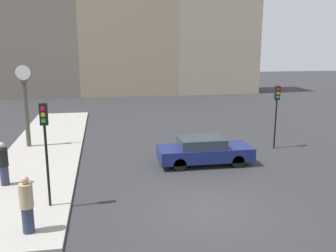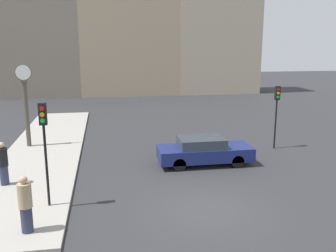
{
  "view_description": "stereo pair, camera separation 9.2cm",
  "coord_description": "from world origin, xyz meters",
  "views": [
    {
      "loc": [
        -3.52,
        -11.95,
        5.84
      ],
      "look_at": [
        0.01,
        8.32,
        1.22
      ],
      "focal_mm": 40.0,
      "sensor_mm": 36.0,
      "label": 1
    },
    {
      "loc": [
        -3.43,
        -11.97,
        5.84
      ],
      "look_at": [
        0.01,
        8.32,
        1.22
      ],
      "focal_mm": 40.0,
      "sensor_mm": 36.0,
      "label": 2
    }
  ],
  "objects": [
    {
      "name": "traffic_light_near",
      "position": [
        -5.54,
        1.03,
        2.78
      ],
      "size": [
        0.26,
        0.24,
        3.71
      ],
      "color": "black",
      "rests_on": "sidewalk_corner"
    },
    {
      "name": "building_row",
      "position": [
        -0.98,
        31.25,
        7.37
      ],
      "size": [
        28.53,
        5.0,
        18.11
      ],
      "color": "gray",
      "rests_on": "ground_plane"
    },
    {
      "name": "sedan_car",
      "position": [
        1.21,
        4.94,
        0.69
      ],
      "size": [
        4.54,
        1.74,
        1.35
      ],
      "color": "navy",
      "rests_on": "ground_plane"
    },
    {
      "name": "pedestrian_black_jacket",
      "position": [
        -7.62,
        3.43,
        1.02
      ],
      "size": [
        0.4,
        0.4,
        1.8
      ],
      "color": "#2D334C",
      "rests_on": "sidewalk_corner"
    },
    {
      "name": "ground_plane",
      "position": [
        0.0,
        0.0,
        0.0
      ],
      "size": [
        120.0,
        120.0,
        0.0
      ],
      "primitive_type": "plane",
      "color": "#2D2D30"
    },
    {
      "name": "sidewalk_corner",
      "position": [
        -6.8,
        8.71,
        0.06
      ],
      "size": [
        3.92,
        21.42,
        0.12
      ],
      "primitive_type": "cube",
      "color": "#A39E93",
      "rests_on": "ground_plane"
    },
    {
      "name": "street_clock",
      "position": [
        -7.75,
        9.39,
        2.53
      ],
      "size": [
        0.87,
        0.31,
        4.55
      ],
      "color": "#4C473D",
      "rests_on": "sidewalk_corner"
    },
    {
      "name": "traffic_light_far",
      "position": [
        5.84,
        7.0,
        2.53
      ],
      "size": [
        0.26,
        0.24,
        3.51
      ],
      "color": "black",
      "rests_on": "ground_plane"
    },
    {
      "name": "pedestrian_tan_coat",
      "position": [
        -5.94,
        -0.85,
        1.02
      ],
      "size": [
        0.41,
        0.41,
        1.82
      ],
      "color": "#2D334C",
      "rests_on": "sidewalk_corner"
    }
  ]
}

